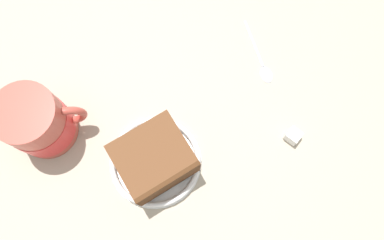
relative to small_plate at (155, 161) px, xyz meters
The scene contains 6 objects.
ground_plane 4.78cm from the small_plate, 59.35° to the right, with size 137.70×137.70×2.45cm, color tan.
small_plate is the anchor object (origin of this frame).
cake_slice 3.17cm from the small_plate, 162.13° to the right, with size 11.35×11.97×6.18cm.
tea_mug 17.44cm from the small_plate, 59.62° to the left, with size 8.90×11.52×9.84cm.
teaspoon 23.32cm from the small_plate, 60.29° to the right, with size 11.83×2.18×0.80cm.
sugar_cube 21.06cm from the small_plate, 93.25° to the right, with size 1.98×1.98×1.98cm, color white.
Camera 1 is at (-12.38, 0.62, 52.91)cm, focal length 33.19 mm.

